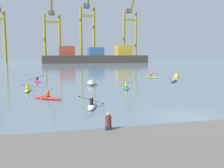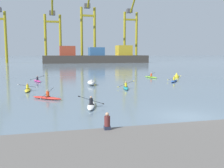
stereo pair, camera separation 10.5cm
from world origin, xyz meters
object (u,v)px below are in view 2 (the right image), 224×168
at_px(container_barge, 97,57).
at_px(gantry_crane_west_mid, 53,28).
at_px(kayak_teal, 126,87).
at_px(seated_onlooker, 107,122).
at_px(kayak_white, 91,105).
at_px(channel_buoy, 177,76).
at_px(gantry_crane_east, 131,27).
at_px(kayak_lime, 151,77).
at_px(capsized_dinghy, 91,83).
at_px(gantry_crane_east_mid, 88,24).
at_px(kayak_blue, 174,81).
at_px(kayak_yellow, 28,90).
at_px(kayak_red, 47,97).
at_px(kayak_magenta, 37,81).

xyz_separation_m(container_barge, gantry_crane_west_mid, (-18.96, 10.69, 13.49)).
xyz_separation_m(kayak_teal, seated_onlooker, (-6.50, -18.05, 0.82)).
bearing_deg(kayak_white, container_barge, 79.33).
xyz_separation_m(container_barge, channel_buoy, (1.31, -72.64, -2.31)).
bearing_deg(gantry_crane_east, kayak_lime, -105.63).
height_order(gantry_crane_east, capsized_dinghy, gantry_crane_east).
xyz_separation_m(gantry_crane_west_mid, kayak_white, (1.34, -104.18, -15.99)).
bearing_deg(kayak_teal, gantry_crane_east, 71.60).
height_order(gantry_crane_east_mid, gantry_crane_east, gantry_crane_east_mid).
xyz_separation_m(kayak_blue, kayak_teal, (-9.61, -5.58, -0.00)).
relative_size(gantry_crane_east_mid, kayak_lime, 11.47).
distance_m(container_barge, kayak_teal, 84.53).
distance_m(container_barge, seated_onlooker, 103.36).
bearing_deg(kayak_yellow, channel_buoy, 22.06).
bearing_deg(seated_onlooker, channel_buoy, 56.28).
bearing_deg(channel_buoy, gantry_crane_east, 77.37).
xyz_separation_m(gantry_crane_west_mid, gantry_crane_east_mid, (16.36, -3.79, 1.95)).
xyz_separation_m(gantry_crane_east_mid, kayak_red, (-18.63, -95.73, -17.94)).
bearing_deg(channel_buoy, kayak_white, -132.24).
bearing_deg(kayak_white, gantry_crane_west_mid, 90.74).
relative_size(container_barge, kayak_red, 15.52).
height_order(gantry_crane_east, kayak_yellow, gantry_crane_east).
relative_size(channel_buoy, kayak_white, 0.29).
bearing_deg(kayak_lime, gantry_crane_west_mid, 100.98).
distance_m(kayak_yellow, kayak_blue, 21.99).
relative_size(gantry_crane_east_mid, kayak_teal, 11.40).
relative_size(kayak_red, kayak_magenta, 0.89).
xyz_separation_m(container_barge, kayak_red, (-21.22, -88.82, -2.50)).
bearing_deg(kayak_yellow, gantry_crane_west_mid, 87.21).
distance_m(capsized_dinghy, kayak_white, 14.59).
bearing_deg(kayak_yellow, kayak_red, -69.53).
xyz_separation_m(gantry_crane_west_mid, kayak_teal, (7.34, -94.39, -15.99)).
bearing_deg(kayak_blue, capsized_dinghy, -175.79).
distance_m(gantry_crane_east_mid, kayak_teal, 92.79).
height_order(kayak_blue, kayak_magenta, kayak_blue).
xyz_separation_m(kayak_white, kayak_blue, (15.61, 15.37, 0.00)).
relative_size(kayak_lime, seated_onlooker, 3.83).
height_order(channel_buoy, kayak_lime, kayak_lime).
height_order(kayak_lime, kayak_magenta, kayak_lime).
height_order(kayak_yellow, kayak_blue, kayak_blue).
height_order(channel_buoy, kayak_teal, kayak_teal).
xyz_separation_m(capsized_dinghy, kayak_red, (-5.96, -9.74, -0.18)).
relative_size(gantry_crane_east, kayak_magenta, 11.16).
xyz_separation_m(gantry_crane_west_mid, kayak_magenta, (-3.89, -83.45, -15.99)).
relative_size(kayak_lime, kayak_blue, 1.16).
xyz_separation_m(channel_buoy, kayak_teal, (-12.92, -11.05, -0.19)).
relative_size(gantry_crane_east_mid, capsized_dinghy, 14.55).
distance_m(capsized_dinghy, kayak_blue, 13.29).
height_order(kayak_red, kayak_blue, kayak_red).
xyz_separation_m(kayak_white, kayak_lime, (14.56, 22.24, 0.00)).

